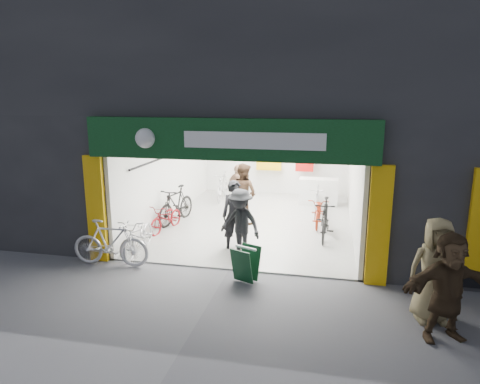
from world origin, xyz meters
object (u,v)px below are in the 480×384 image
(parked_bike, at_px, (110,243))
(pedestrian_near, at_px, (435,270))
(bike_left_front, at_px, (139,235))
(bike_right_front, at_px, (325,219))
(sandwich_board, at_px, (246,263))

(parked_bike, xyz_separation_m, pedestrian_near, (6.89, -1.09, 0.39))
(bike_left_front, bearing_deg, bike_right_front, 20.96)
(sandwich_board, bearing_deg, pedestrian_near, 8.55)
(bike_left_front, xyz_separation_m, bike_right_front, (4.62, 2.15, 0.08))
(bike_right_front, bearing_deg, sandwich_board, -114.14)
(pedestrian_near, bearing_deg, bike_right_front, 108.42)
(bike_right_front, height_order, parked_bike, bike_right_front)
(bike_right_front, bearing_deg, bike_left_front, -152.78)
(parked_bike, bearing_deg, sandwich_board, -96.13)
(pedestrian_near, bearing_deg, sandwich_board, 158.95)
(pedestrian_near, relative_size, sandwich_board, 2.49)
(bike_right_front, distance_m, sandwich_board, 3.63)
(bike_left_front, relative_size, bike_right_front, 0.97)
(pedestrian_near, bearing_deg, bike_left_front, 156.10)
(bike_left_front, bearing_deg, sandwich_board, -24.12)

